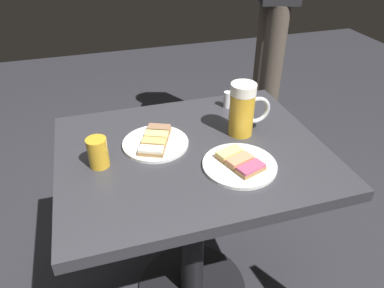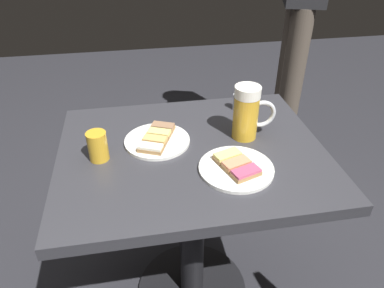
# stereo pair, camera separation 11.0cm
# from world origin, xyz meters

# --- Properties ---
(cafe_table) EXTENTS (0.81, 0.65, 0.70)m
(cafe_table) POSITION_xyz_m (0.00, 0.00, 0.55)
(cafe_table) COLOR black
(cafe_table) RESTS_ON ground_plane
(plate_near) EXTENTS (0.21, 0.21, 0.03)m
(plate_near) POSITION_xyz_m (0.10, -0.06, 0.71)
(plate_near) COLOR white
(plate_near) RESTS_ON cafe_table
(plate_far) EXTENTS (0.21, 0.21, 0.03)m
(plate_far) POSITION_xyz_m (-0.11, 0.12, 0.71)
(plate_far) COLOR white
(plate_far) RESTS_ON cafe_table
(beer_mug) EXTENTS (0.14, 0.08, 0.17)m
(beer_mug) POSITION_xyz_m (-0.18, -0.05, 0.79)
(beer_mug) COLOR gold
(beer_mug) RESTS_ON cafe_table
(beer_glass_small) EXTENTS (0.06, 0.06, 0.09)m
(beer_glass_small) POSITION_xyz_m (0.28, -0.00, 0.75)
(beer_glass_small) COLOR gold
(beer_glass_small) RESTS_ON cafe_table
(salt_shaker) EXTENTS (0.03, 0.03, 0.06)m
(salt_shaker) POSITION_xyz_m (-0.20, -0.23, 0.73)
(salt_shaker) COLOR silver
(salt_shaker) RESTS_ON cafe_table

